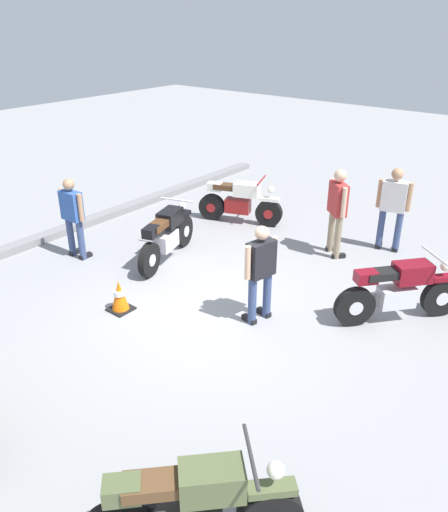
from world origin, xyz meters
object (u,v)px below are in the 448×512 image
at_px(motorcycle_black_cruiser, 167,235).
at_px(motorcycle_cream_vintage, 240,202).
at_px(motorcycle_maroon_cruiser, 399,290).
at_px(motorcycle_olive_vintage, 194,508).
at_px(person_in_red_shirt, 337,207).
at_px(person_in_blue_shirt, 73,214).
at_px(traffic_cone, 120,296).
at_px(person_in_black_shirt, 261,269).
at_px(person_in_white_shirt, 393,204).

bearing_deg(motorcycle_black_cruiser, motorcycle_cream_vintage, -15.12).
xyz_separation_m(motorcycle_maroon_cruiser, motorcycle_olive_vintage, (-4.79, -0.05, -0.03)).
height_order(motorcycle_cream_vintage, motorcycle_olive_vintage, same).
relative_size(motorcycle_maroon_cruiser, motorcycle_black_cruiser, 0.83).
xyz_separation_m(motorcycle_cream_vintage, motorcycle_olive_vintage, (-6.53, -4.44, 0.00)).
relative_size(person_in_red_shirt, person_in_blue_shirt, 1.09).
height_order(motorcycle_cream_vintage, person_in_red_shirt, person_in_red_shirt).
bearing_deg(person_in_red_shirt, traffic_cone, -161.59).
height_order(motorcycle_olive_vintage, person_in_black_shirt, person_in_black_shirt).
bearing_deg(motorcycle_cream_vintage, motorcycle_olive_vintage, -76.59).
distance_m(motorcycle_black_cruiser, motorcycle_cream_vintage, 2.44).
bearing_deg(person_in_blue_shirt, motorcycle_black_cruiser, -57.27).
height_order(motorcycle_maroon_cruiser, person_in_blue_shirt, person_in_blue_shirt).
distance_m(motorcycle_olive_vintage, person_in_red_shirt, 6.64).
bearing_deg(motorcycle_cream_vintage, traffic_cone, -100.10).
bearing_deg(person_in_red_shirt, person_in_blue_shirt, 171.04).
bearing_deg(person_in_black_shirt, motorcycle_olive_vintage, 128.37).
height_order(person_in_blue_shirt, traffic_cone, person_in_blue_shirt).
bearing_deg(motorcycle_cream_vintage, motorcycle_black_cruiser, -108.59).
relative_size(motorcycle_cream_vintage, person_in_black_shirt, 1.18).
height_order(motorcycle_maroon_cruiser, traffic_cone, motorcycle_maroon_cruiser).
bearing_deg(motorcycle_black_cruiser, motorcycle_olive_vintage, -150.63).
bearing_deg(traffic_cone, person_in_red_shirt, -22.66).
bearing_deg(motorcycle_maroon_cruiser, traffic_cone, 165.03).
distance_m(motorcycle_cream_vintage, person_in_black_shirt, 4.13).
distance_m(motorcycle_maroon_cruiser, person_in_white_shirt, 2.72).
distance_m(motorcycle_olive_vintage, traffic_cone, 4.30).
xyz_separation_m(motorcycle_olive_vintage, traffic_cone, (2.28, 3.64, -0.23)).
bearing_deg(person_in_blue_shirt, motorcycle_maroon_cruiser, -75.33).
height_order(motorcycle_maroon_cruiser, person_in_white_shirt, person_in_white_shirt).
bearing_deg(person_in_blue_shirt, person_in_black_shirt, -86.72).
bearing_deg(person_in_blue_shirt, traffic_cone, -111.98).
bearing_deg(person_in_blue_shirt, person_in_red_shirt, -51.85).
distance_m(motorcycle_maroon_cruiser, person_in_red_shirt, 2.49).
bearing_deg(person_in_red_shirt, person_in_white_shirt, 0.92).
bearing_deg(traffic_cone, motorcycle_olive_vintage, -122.09).
bearing_deg(person_in_white_shirt, person_in_red_shirt, 127.57).
bearing_deg(traffic_cone, person_in_white_shirt, -26.30).
xyz_separation_m(motorcycle_black_cruiser, motorcycle_cream_vintage, (2.44, 0.09, -0.03)).
height_order(person_in_black_shirt, traffic_cone, person_in_black_shirt).
bearing_deg(motorcycle_olive_vintage, person_in_white_shirt, 53.70).
xyz_separation_m(motorcycle_olive_vintage, person_in_red_shirt, (6.33, 1.95, 0.52)).
xyz_separation_m(motorcycle_maroon_cruiser, motorcycle_black_cruiser, (-0.69, 4.30, 0.00)).
distance_m(motorcycle_black_cruiser, person_in_blue_shirt, 1.83).
relative_size(motorcycle_cream_vintage, person_in_blue_shirt, 1.18).
distance_m(person_in_white_shirt, traffic_cone, 5.55).
xyz_separation_m(motorcycle_cream_vintage, person_in_black_shirt, (-3.08, -2.72, 0.41)).
relative_size(motorcycle_olive_vintage, traffic_cone, 2.85).
bearing_deg(person_in_blue_shirt, motorcycle_olive_vintage, -119.73).
xyz_separation_m(motorcycle_maroon_cruiser, motorcycle_cream_vintage, (1.74, 4.39, -0.03)).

